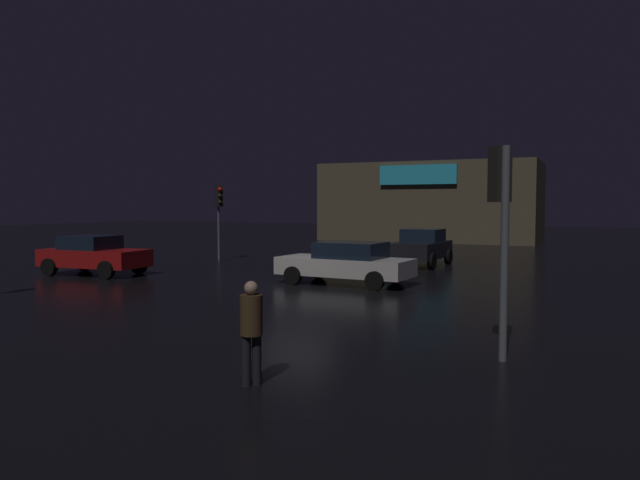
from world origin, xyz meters
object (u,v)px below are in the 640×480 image
at_px(traffic_signal_cross_left, 501,207).
at_px(car_near, 421,247).
at_px(car_crossing, 94,255).
at_px(pedestrian, 251,325).
at_px(car_far, 346,262).
at_px(store_building, 432,202).
at_px(traffic_signal_main, 219,204).

distance_m(traffic_signal_cross_left, car_near, 16.24).
height_order(car_near, car_crossing, car_near).
height_order(traffic_signal_cross_left, car_crossing, traffic_signal_cross_left).
distance_m(car_near, pedestrian, 18.42).
relative_size(traffic_signal_cross_left, pedestrian, 2.35).
height_order(traffic_signal_cross_left, car_far, traffic_signal_cross_left).
height_order(car_far, car_crossing, car_crossing).
relative_size(traffic_signal_cross_left, car_far, 0.79).
bearing_deg(traffic_signal_cross_left, car_near, 109.89).
relative_size(store_building, car_far, 3.33).
distance_m(car_far, pedestrian, 11.51).
relative_size(car_far, pedestrian, 2.97).
distance_m(store_building, car_far, 26.45).
bearing_deg(traffic_signal_main, traffic_signal_cross_left, -41.70).
xyz_separation_m(traffic_signal_main, traffic_signal_cross_left, (14.94, -13.31, -0.09)).
bearing_deg(car_far, store_building, 97.92).
relative_size(traffic_signal_main, car_near, 0.93).
bearing_deg(traffic_signal_cross_left, store_building, 106.01).
distance_m(store_building, pedestrian, 37.85).
xyz_separation_m(traffic_signal_main, car_crossing, (-1.15, -6.84, -1.98)).
bearing_deg(store_building, traffic_signal_cross_left, -73.99).
bearing_deg(car_crossing, car_far, 8.79).
bearing_deg(car_near, pedestrian, -82.71).
bearing_deg(traffic_signal_main, store_building, 76.10).
distance_m(traffic_signal_main, pedestrian, 20.29).
xyz_separation_m(car_far, pedestrian, (3.01, -11.11, 0.17)).
bearing_deg(pedestrian, traffic_signal_cross_left, 44.56).
bearing_deg(store_building, car_far, -82.08).
bearing_deg(car_near, store_building, 102.79).
bearing_deg(store_building, pedestrian, -79.88).
xyz_separation_m(car_near, pedestrian, (2.34, -18.27, 0.09)).
relative_size(store_building, pedestrian, 9.87).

